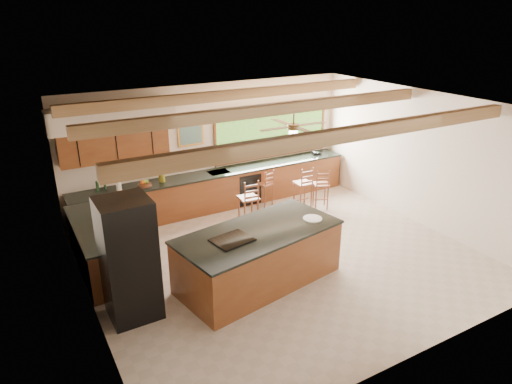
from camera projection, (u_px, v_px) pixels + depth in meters
ground at (283, 258)px, 9.04m from camera, size 7.20×7.20×0.00m
room_shell at (259, 143)px, 8.67m from camera, size 7.27×6.54×3.02m
counter_run at (194, 201)px, 10.52m from camera, size 7.12×3.10×1.27m
island at (259, 256)px, 8.07m from camera, size 3.10×1.85×1.03m
refrigerator at (129, 260)px, 7.00m from camera, size 0.79×0.76×1.99m
bar_stool_a at (250, 199)px, 10.08m from camera, size 0.44×0.44×1.14m
bar_stool_b at (266, 185)px, 11.25m from camera, size 0.41×0.41×0.94m
bar_stool_c at (304, 184)px, 11.04m from camera, size 0.41×0.41×1.08m
bar_stool_d at (322, 185)px, 11.07m from camera, size 0.49×0.49×1.02m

